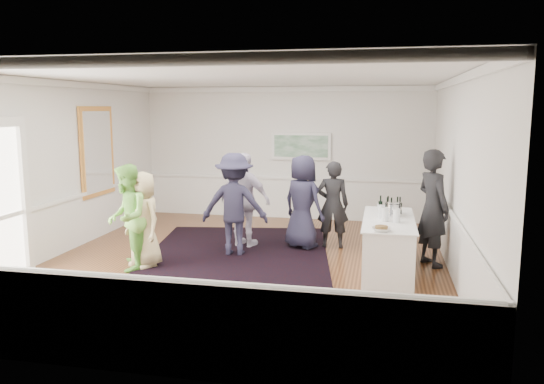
% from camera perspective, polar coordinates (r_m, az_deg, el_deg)
% --- Properties ---
extents(floor, '(8.00, 8.00, 0.00)m').
position_cam_1_polar(floor, '(9.38, -3.09, -7.66)').
color(floor, brown).
rests_on(floor, ground).
extents(ceiling, '(7.00, 8.00, 0.02)m').
position_cam_1_polar(ceiling, '(9.00, -3.27, 12.26)').
color(ceiling, white).
rests_on(ceiling, wall_back).
extents(wall_left, '(0.02, 8.00, 3.20)m').
position_cam_1_polar(wall_left, '(10.51, -21.96, 2.42)').
color(wall_left, white).
rests_on(wall_left, floor).
extents(wall_right, '(0.02, 8.00, 3.20)m').
position_cam_1_polar(wall_right, '(8.82, 19.36, 1.41)').
color(wall_right, white).
rests_on(wall_right, floor).
extents(wall_back, '(7.00, 0.02, 3.20)m').
position_cam_1_polar(wall_back, '(12.93, 1.41, 4.20)').
color(wall_back, white).
rests_on(wall_back, floor).
extents(wall_front, '(7.00, 0.02, 3.20)m').
position_cam_1_polar(wall_front, '(5.34, -14.35, -3.09)').
color(wall_front, white).
rests_on(wall_front, floor).
extents(wainscoting, '(7.00, 8.00, 1.00)m').
position_cam_1_polar(wainscoting, '(9.25, -3.12, -4.69)').
color(wainscoting, white).
rests_on(wainscoting, floor).
extents(mirror, '(0.05, 1.25, 1.85)m').
position_cam_1_polar(mirror, '(11.56, -18.26, 4.16)').
color(mirror, '#F5A448').
rests_on(mirror, wall_left).
extents(landscape_painting, '(1.44, 0.06, 0.66)m').
position_cam_1_polar(landscape_painting, '(12.80, 3.14, 4.95)').
color(landscape_painting, white).
rests_on(landscape_painting, wall_back).
extents(area_rug, '(3.93, 4.78, 0.02)m').
position_cam_1_polar(area_rug, '(9.91, -3.70, -6.68)').
color(area_rug, black).
rests_on(area_rug, floor).
extents(serving_table, '(0.83, 2.18, 0.88)m').
position_cam_1_polar(serving_table, '(9.05, 12.36, -5.56)').
color(serving_table, white).
rests_on(serving_table, floor).
extents(bartender, '(0.79, 0.88, 2.01)m').
position_cam_1_polar(bartender, '(9.45, 16.92, -1.64)').
color(bartender, black).
rests_on(bartender, floor).
extents(guest_tan, '(0.96, 0.86, 1.64)m').
position_cam_1_polar(guest_tan, '(9.26, -13.65, -2.89)').
color(guest_tan, '#CDB980').
rests_on(guest_tan, floor).
extents(guest_green, '(0.93, 1.05, 1.78)m').
position_cam_1_polar(guest_green, '(9.15, -15.29, -2.66)').
color(guest_green, '#7DCD52').
rests_on(guest_green, floor).
extents(guest_lilac, '(1.16, 0.74, 1.84)m').
position_cam_1_polar(guest_lilac, '(10.28, -2.91, -0.89)').
color(guest_lilac, silver).
rests_on(guest_lilac, floor).
extents(guest_dark_a, '(1.29, 0.83, 1.89)m').
position_cam_1_polar(guest_dark_a, '(9.73, -4.06, -1.33)').
color(guest_dark_a, '#242239').
rests_on(guest_dark_a, floor).
extents(guest_dark_b, '(0.65, 0.46, 1.70)m').
position_cam_1_polar(guest_dark_b, '(10.29, 6.55, -1.35)').
color(guest_dark_b, black).
rests_on(guest_dark_b, floor).
extents(guest_navy, '(1.05, 0.95, 1.81)m').
position_cam_1_polar(guest_navy, '(10.20, 3.32, -1.07)').
color(guest_navy, '#242239').
rests_on(guest_navy, floor).
extents(wine_bottles, '(0.40, 0.25, 0.31)m').
position_cam_1_polar(wine_bottles, '(9.39, 12.65, -1.33)').
color(wine_bottles, black).
rests_on(wine_bottles, serving_table).
extents(juice_pitchers, '(0.35, 0.38, 0.24)m').
position_cam_1_polar(juice_pitchers, '(8.77, 12.33, -2.28)').
color(juice_pitchers, '#6DC044').
rests_on(juice_pitchers, serving_table).
extents(ice_bucket, '(0.26, 0.26, 0.25)m').
position_cam_1_polar(ice_bucket, '(9.16, 12.91, -1.85)').
color(ice_bucket, silver).
rests_on(ice_bucket, serving_table).
extents(nut_bowl, '(0.28, 0.28, 0.08)m').
position_cam_1_polar(nut_bowl, '(8.04, 11.69, -3.88)').
color(nut_bowl, white).
rests_on(nut_bowl, serving_table).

